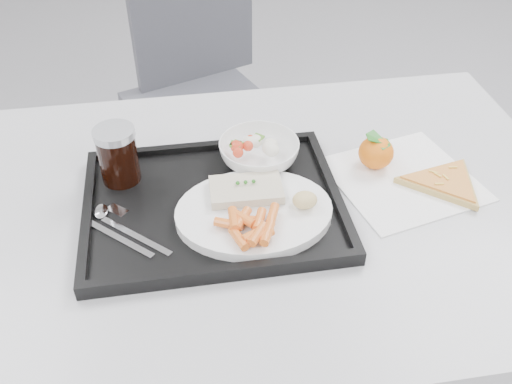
# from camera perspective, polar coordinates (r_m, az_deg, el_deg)

# --- Properties ---
(table) EXTENTS (1.20, 0.80, 0.75)m
(table) POSITION_cam_1_polar(r_m,az_deg,el_deg) (1.08, -0.20, -3.67)
(table) COLOR silver
(table) RESTS_ON ground
(chair) EXTENTS (0.54, 0.55, 0.93)m
(chair) POSITION_cam_1_polar(r_m,az_deg,el_deg) (1.89, -5.72, 11.68)
(chair) COLOR #3E3F46
(chair) RESTS_ON ground
(tray) EXTENTS (0.45, 0.35, 0.03)m
(tray) POSITION_cam_1_polar(r_m,az_deg,el_deg) (1.01, -4.29, -1.34)
(tray) COLOR black
(tray) RESTS_ON table
(dinner_plate) EXTENTS (0.27, 0.27, 0.02)m
(dinner_plate) POSITION_cam_1_polar(r_m,az_deg,el_deg) (0.97, -0.21, -2.07)
(dinner_plate) COLOR white
(dinner_plate) RESTS_ON tray
(fish_fillet) EXTENTS (0.13, 0.08, 0.02)m
(fish_fillet) POSITION_cam_1_polar(r_m,az_deg,el_deg) (0.99, -1.00, 0.24)
(fish_fillet) COLOR beige
(fish_fillet) RESTS_ON dinner_plate
(bread_roll) EXTENTS (0.05, 0.05, 0.03)m
(bread_roll) POSITION_cam_1_polar(r_m,az_deg,el_deg) (0.97, 4.90, -0.80)
(bread_roll) COLOR tan
(bread_roll) RESTS_ON dinner_plate
(salad_bowl) EXTENTS (0.15, 0.15, 0.05)m
(salad_bowl) POSITION_cam_1_polar(r_m,az_deg,el_deg) (1.09, 0.30, 3.96)
(salad_bowl) COLOR white
(salad_bowl) RESTS_ON tray
(cola_glass) EXTENTS (0.07, 0.07, 0.11)m
(cola_glass) POSITION_cam_1_polar(r_m,az_deg,el_deg) (1.06, -13.67, 3.71)
(cola_glass) COLOR black
(cola_glass) RESTS_ON tray
(cutlery) EXTENTS (0.15, 0.15, 0.01)m
(cutlery) POSITION_cam_1_polar(r_m,az_deg,el_deg) (0.99, -13.68, -3.32)
(cutlery) COLOR silver
(cutlery) RESTS_ON tray
(napkin) EXTENTS (0.30, 0.29, 0.00)m
(napkin) POSITION_cam_1_polar(r_m,az_deg,el_deg) (1.12, 14.53, 1.25)
(napkin) COLOR white
(napkin) RESTS_ON table
(tangerine) EXTENTS (0.07, 0.07, 0.07)m
(tangerine) POSITION_cam_1_polar(r_m,az_deg,el_deg) (1.11, 11.91, 3.89)
(tangerine) COLOR orange
(tangerine) RESTS_ON napkin
(pizza_slice) EXTENTS (0.23, 0.23, 0.02)m
(pizza_slice) POSITION_cam_1_polar(r_m,az_deg,el_deg) (1.12, 18.37, 0.95)
(pizza_slice) COLOR #E2A66E
(pizza_slice) RESTS_ON napkin
(carrot_pile) EXTENTS (0.11, 0.09, 0.02)m
(carrot_pile) POSITION_cam_1_polar(r_m,az_deg,el_deg) (0.92, -0.56, -3.39)
(carrot_pile) COLOR orange
(carrot_pile) RESTS_ON dinner_plate
(salad_contents) EXTENTS (0.09, 0.07, 0.02)m
(salad_contents) POSITION_cam_1_polar(r_m,az_deg,el_deg) (1.09, -0.03, 4.68)
(salad_contents) COLOR red
(salad_contents) RESTS_ON salad_bowl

